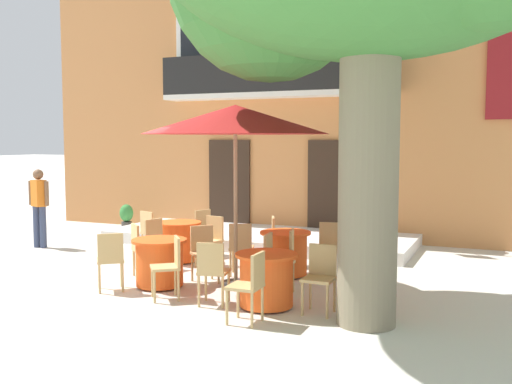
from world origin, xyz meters
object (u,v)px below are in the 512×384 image
cafe_chair_far_side_0 (206,229)px  pedestrian_near_entrance (39,203)px  cafe_chair_far_side_1 (151,230)px  cafe_chair_front_3 (212,269)px  cafe_table_middle (285,253)px  cafe_chair_front_1 (320,274)px  cafe_chair_middle_0 (241,245)px  cafe_chair_middle_3 (279,238)px  cafe_chair_far_side_2 (150,239)px  cafe_table_front (266,280)px  cafe_chair_near_tree_1 (142,246)px  cafe_chair_far_side_3 (211,237)px  cafe_chair_middle_2 (330,246)px  cafe_table_far_side (179,241)px  cafe_chair_near_tree_3 (170,263)px  cafe_chair_middle_1 (285,254)px  cafe_chair_front_0 (250,283)px  cafe_chair_near_tree_0 (204,250)px  cafe_chair_front_2 (275,259)px  cafe_umbrella (235,120)px  cafe_chair_near_tree_2 (110,257)px  cafe_table_near_tree (160,262)px  ground_planter_left (127,216)px

cafe_chair_far_side_0 → pedestrian_near_entrance: size_ratio=0.54×
cafe_chair_far_side_0 → cafe_chair_far_side_1: same height
cafe_chair_front_3 → pedestrian_near_entrance: bearing=155.4°
cafe_table_middle → cafe_chair_front_1: size_ratio=0.95×
cafe_chair_middle_0 → cafe_chair_middle_3: (0.31, 0.97, 0.00)m
cafe_chair_front_1 → cafe_chair_far_side_0: 4.32m
cafe_chair_middle_0 → cafe_chair_far_side_1: (-2.32, 0.79, 0.00)m
cafe_chair_far_side_2 → cafe_table_front: bearing=-27.0°
cafe_table_middle → cafe_table_front: size_ratio=1.00×
cafe_chair_near_tree_1 → cafe_chair_front_1: bearing=-12.5°
cafe_chair_middle_3 → cafe_chair_far_side_3: bearing=-158.3°
cafe_chair_middle_2 → cafe_table_far_side: cafe_chair_middle_2 is taller
cafe_chair_near_tree_3 → cafe_table_middle: bearing=63.5°
cafe_chair_middle_1 → cafe_chair_front_0: same height
cafe_table_far_side → cafe_chair_front_0: bearing=-46.5°
cafe_chair_near_tree_0 → cafe_table_front: 1.81m
cafe_chair_front_3 → cafe_chair_front_2: bearing=60.3°
cafe_chair_near_tree_3 → cafe_chair_far_side_1: size_ratio=1.00×
cafe_chair_far_side_3 → cafe_umbrella: cafe_umbrella is taller
cafe_chair_front_1 → cafe_table_far_side: 4.05m
cafe_chair_near_tree_2 → cafe_table_middle: bearing=44.4°
cafe_chair_front_3 → cafe_chair_middle_1: bearing=69.1°
cafe_table_near_tree → pedestrian_near_entrance: bearing=155.9°
cafe_chair_front_0 → cafe_chair_front_2: size_ratio=1.00×
cafe_table_near_tree → cafe_chair_near_tree_1: size_ratio=0.95×
cafe_chair_near_tree_2 → cafe_chair_middle_1: size_ratio=1.00×
cafe_chair_near_tree_2 → cafe_table_far_side: size_ratio=1.05×
pedestrian_near_entrance → cafe_chair_far_side_1: bearing=1.9°
cafe_chair_middle_2 → cafe_chair_far_side_3: size_ratio=1.00×
cafe_chair_front_1 → cafe_chair_far_side_2: size_ratio=1.00×
cafe_chair_far_side_1 → cafe_chair_near_tree_1: bearing=-61.8°
cafe_chair_far_side_0 → cafe_chair_far_side_2: bearing=-103.7°
cafe_chair_front_1 → cafe_chair_far_side_1: same height
cafe_table_near_tree → cafe_chair_far_side_3: cafe_chair_far_side_3 is taller
cafe_chair_far_side_1 → cafe_chair_far_side_0: bearing=30.2°
cafe_chair_middle_1 → cafe_chair_far_side_2: same height
cafe_chair_near_tree_1 → cafe_chair_front_1: (3.35, -0.75, 0.00)m
cafe_chair_far_side_2 → cafe_chair_far_side_3: same height
cafe_chair_front_1 → ground_planter_left: bearing=144.0°
cafe_chair_near_tree_2 → cafe_chair_front_2: size_ratio=1.00×
cafe_chair_far_side_0 → cafe_chair_middle_1: bearing=-36.6°
cafe_table_middle → cafe_chair_near_tree_0: bearing=-139.6°
cafe_chair_far_side_3 → pedestrian_near_entrance: pedestrian_near_entrance is taller
cafe_chair_near_tree_0 → cafe_chair_front_3: size_ratio=1.00×
cafe_chair_far_side_1 → cafe_table_near_tree: bearing=-53.7°
cafe_chair_middle_0 → cafe_table_far_side: cafe_chair_middle_0 is taller
cafe_chair_front_1 → cafe_chair_far_side_1: (-4.19, 2.30, 0.00)m
cafe_chair_middle_1 → cafe_chair_middle_3: (-0.63, 1.36, 0.00)m
cafe_chair_near_tree_1 → cafe_table_front: 2.73m
cafe_table_middle → pedestrian_near_entrance: bearing=176.2°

